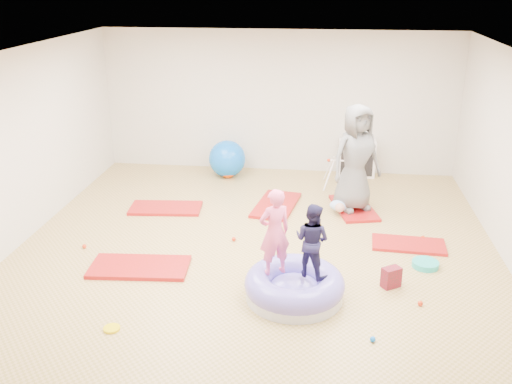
# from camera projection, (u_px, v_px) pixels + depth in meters

# --- Properties ---
(room) EXTENTS (7.01, 8.01, 2.81)m
(room) POSITION_uv_depth(u_px,v_px,m) (253.00, 165.00, 7.57)
(room) COLOR tan
(room) RESTS_ON ground
(gym_mat_front_left) EXTENTS (1.38, 0.76, 0.06)m
(gym_mat_front_left) POSITION_uv_depth(u_px,v_px,m) (139.00, 267.00, 7.78)
(gym_mat_front_left) COLOR #AB0A27
(gym_mat_front_left) RESTS_ON ground
(gym_mat_mid_left) EXTENTS (1.25, 0.71, 0.05)m
(gym_mat_mid_left) POSITION_uv_depth(u_px,v_px,m) (166.00, 208.00, 9.75)
(gym_mat_mid_left) COLOR #AB0A27
(gym_mat_mid_left) RESTS_ON ground
(gym_mat_center_back) EXTENTS (0.82, 1.34, 0.05)m
(gym_mat_center_back) POSITION_uv_depth(u_px,v_px,m) (276.00, 205.00, 9.88)
(gym_mat_center_back) COLOR #AB0A27
(gym_mat_center_back) RESTS_ON ground
(gym_mat_right) EXTENTS (1.09, 0.60, 0.04)m
(gym_mat_right) POSITION_uv_depth(u_px,v_px,m) (409.00, 245.00, 8.44)
(gym_mat_right) COLOR #AB0A27
(gym_mat_right) RESTS_ON ground
(gym_mat_rear_right) EXTENTS (0.86, 1.29, 0.05)m
(gym_mat_rear_right) POSITION_uv_depth(u_px,v_px,m) (354.00, 208.00, 9.76)
(gym_mat_rear_right) COLOR #AB0A27
(gym_mat_rear_right) RESTS_ON ground
(inflatable_cushion) EXTENTS (1.25, 1.25, 0.39)m
(inflatable_cushion) POSITION_uv_depth(u_px,v_px,m) (294.00, 287.00, 7.05)
(inflatable_cushion) COLOR silver
(inflatable_cushion) RESTS_ON ground
(child_pink) EXTENTS (0.48, 0.43, 1.11)m
(child_pink) POSITION_uv_depth(u_px,v_px,m) (275.00, 228.00, 6.85)
(child_pink) COLOR #F6598C
(child_pink) RESTS_ON inflatable_cushion
(child_navy) EXTENTS (0.57, 0.53, 0.94)m
(child_navy) POSITION_uv_depth(u_px,v_px,m) (312.00, 237.00, 6.83)
(child_navy) COLOR #1C183C
(child_navy) RESTS_ON inflatable_cushion
(adult_caregiver) EXTENTS (1.04, 0.93, 1.79)m
(adult_caregiver) POSITION_uv_depth(u_px,v_px,m) (356.00, 158.00, 9.37)
(adult_caregiver) COLOR #5F5F5F
(adult_caregiver) RESTS_ON gym_mat_rear_right
(infant) EXTENTS (0.34, 0.34, 0.20)m
(infant) POSITION_uv_depth(u_px,v_px,m) (340.00, 206.00, 9.51)
(infant) COLOR #A2C0F1
(infant) RESTS_ON gym_mat_rear_right
(ball_pit_balls) EXTENTS (5.05, 2.77, 0.06)m
(ball_pit_balls) POSITION_uv_depth(u_px,v_px,m) (298.00, 267.00, 7.77)
(ball_pit_balls) COLOR red
(ball_pit_balls) RESTS_ON ground
(exercise_ball_blue) EXTENTS (0.73, 0.73, 0.73)m
(exercise_ball_blue) POSITION_uv_depth(u_px,v_px,m) (227.00, 159.00, 11.24)
(exercise_ball_blue) COLOR blue
(exercise_ball_blue) RESTS_ON ground
(exercise_ball_orange) EXTENTS (0.35, 0.35, 0.35)m
(exercise_ball_orange) POSITION_uv_depth(u_px,v_px,m) (228.00, 169.00, 11.22)
(exercise_ball_orange) COLOR #ED4B01
(exercise_ball_orange) RESTS_ON ground
(infant_play_gym) EXTENTS (0.70, 0.66, 0.54)m
(infant_play_gym) POSITION_uv_depth(u_px,v_px,m) (342.00, 169.00, 10.66)
(infant_play_gym) COLOR white
(infant_play_gym) RESTS_ON ground
(cube_shelf) EXTENTS (0.72, 0.36, 0.72)m
(cube_shelf) POSITION_uv_depth(u_px,v_px,m) (357.00, 158.00, 11.27)
(cube_shelf) COLOR white
(cube_shelf) RESTS_ON ground
(balance_disc) EXTENTS (0.36, 0.36, 0.08)m
(balance_disc) POSITION_uv_depth(u_px,v_px,m) (425.00, 264.00, 7.83)
(balance_disc) COLOR #1EAAA2
(balance_disc) RESTS_ON ground
(backpack) EXTENTS (0.28, 0.25, 0.27)m
(backpack) POSITION_uv_depth(u_px,v_px,m) (391.00, 277.00, 7.30)
(backpack) COLOR #9D051D
(backpack) RESTS_ON ground
(yellow_toy) EXTENTS (0.19, 0.19, 0.03)m
(yellow_toy) POSITION_uv_depth(u_px,v_px,m) (112.00, 328.00, 6.46)
(yellow_toy) COLOR yellow
(yellow_toy) RESTS_ON ground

